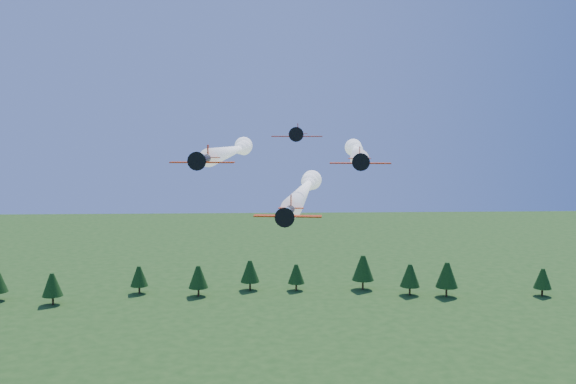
{
  "coord_description": "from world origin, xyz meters",
  "views": [
    {
      "loc": [
        -4.29,
        -82.8,
        51.56
      ],
      "look_at": [
        -0.63,
        0.0,
        43.12
      ],
      "focal_mm": 40.0,
      "sensor_mm": 36.0,
      "label": 1
    }
  ],
  "objects_px": {
    "plane_lead": "(305,188)",
    "plane_slot": "(297,134)",
    "plane_left": "(233,151)",
    "plane_right": "(356,151)"
  },
  "relations": [
    {
      "from": "plane_left",
      "to": "plane_lead",
      "type": "bearing_deg",
      "value": -39.66
    },
    {
      "from": "plane_left",
      "to": "plane_right",
      "type": "height_order",
      "value": "plane_left"
    },
    {
      "from": "plane_right",
      "to": "plane_lead",
      "type": "bearing_deg",
      "value": -118.31
    },
    {
      "from": "plane_lead",
      "to": "plane_left",
      "type": "relative_size",
      "value": 0.94
    },
    {
      "from": "plane_lead",
      "to": "plane_left",
      "type": "height_order",
      "value": "plane_left"
    },
    {
      "from": "plane_lead",
      "to": "plane_slot",
      "type": "xyz_separation_m",
      "value": [
        -2.08,
        -12.51,
        8.77
      ]
    },
    {
      "from": "plane_lead",
      "to": "plane_right",
      "type": "distance_m",
      "value": 18.39
    },
    {
      "from": "plane_left",
      "to": "plane_slot",
      "type": "xyz_separation_m",
      "value": [
        9.91,
        -24.3,
        3.16
      ]
    },
    {
      "from": "plane_right",
      "to": "plane_slot",
      "type": "relative_size",
      "value": 7.83
    },
    {
      "from": "plane_lead",
      "to": "plane_left",
      "type": "xyz_separation_m",
      "value": [
        -11.99,
        11.8,
        5.6
      ]
    }
  ]
}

